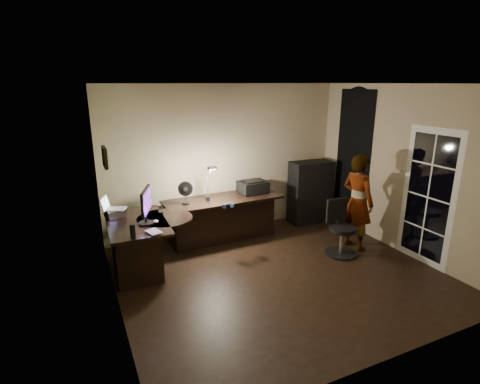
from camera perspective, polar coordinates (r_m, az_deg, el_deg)
name	(u,v)px	position (r m, az deg, el deg)	size (l,w,h in m)	color
floor	(279,274)	(5.68, 5.97, -12.36)	(4.50, 4.00, 0.01)	black
ceiling	(285,83)	(4.98, 6.92, 16.14)	(4.50, 4.00, 0.01)	silver
wall_back	(226,160)	(6.91, -2.20, 4.96)	(4.50, 0.01, 2.70)	tan
wall_front	(396,239)	(3.69, 22.71, -6.66)	(4.50, 0.01, 2.70)	tan
wall_left	(110,208)	(4.48, -19.20, -2.32)	(0.01, 4.00, 2.70)	tan
wall_right	(402,170)	(6.59, 23.49, 3.05)	(0.01, 4.00, 2.70)	tan
green_wall_overlay	(111,208)	(4.48, -19.01, -2.30)	(0.00, 4.00, 2.70)	#4E622C
arched_doorway	(353,160)	(7.39, 16.80, 4.63)	(0.01, 0.90, 2.60)	black
french_door	(428,197)	(6.31, 26.72, -0.72)	(0.02, 0.92, 2.10)	white
framed_picture	(105,157)	(4.79, -19.93, 5.00)	(0.04, 0.30, 0.25)	black
desk_left	(139,246)	(5.79, -15.19, -7.94)	(0.83, 1.34, 0.77)	black
desk_right	(223,219)	(6.65, -2.54, -4.14)	(2.07, 0.72, 0.78)	black
cabinet	(310,192)	(7.57, 10.66, -0.01)	(0.82, 0.41, 1.23)	black
laptop_stand	(115,213)	(5.88, -18.54, -3.09)	(0.26, 0.22, 0.11)	silver
laptop	(115,203)	(5.83, -18.49, -1.54)	(0.31, 0.29, 0.21)	silver
monitor	(145,211)	(5.45, -14.23, -2.84)	(0.11, 0.56, 0.37)	black
mouse	(156,221)	(5.50, -12.70, -4.37)	(0.07, 0.10, 0.04)	silver
phone	(161,211)	(5.94, -11.99, -2.90)	(0.07, 0.14, 0.01)	black
pen	(151,223)	(5.48, -13.37, -4.67)	(0.01, 0.13, 0.01)	black
speaker	(133,231)	(5.01, -16.02, -5.76)	(0.07, 0.07, 0.19)	black
notepad	(154,232)	(5.17, -13.00, -5.91)	(0.16, 0.22, 0.01)	silver
desk_fan	(185,192)	(6.21, -8.32, -0.06)	(0.24, 0.13, 0.37)	black
headphones	(228,205)	(5.96, -1.80, -2.06)	(0.18, 0.07, 0.08)	navy
printer	(253,186)	(6.81, 1.97, 0.90)	(0.50, 0.39, 0.22)	black
desk_lamp	(208,181)	(6.30, -4.96, 1.65)	(0.16, 0.30, 0.66)	black
office_chair	(343,229)	(6.27, 15.38, -5.41)	(0.50, 0.50, 0.90)	black
person	(357,202)	(6.49, 17.47, -1.48)	(0.58, 0.39, 1.62)	#D8A88C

